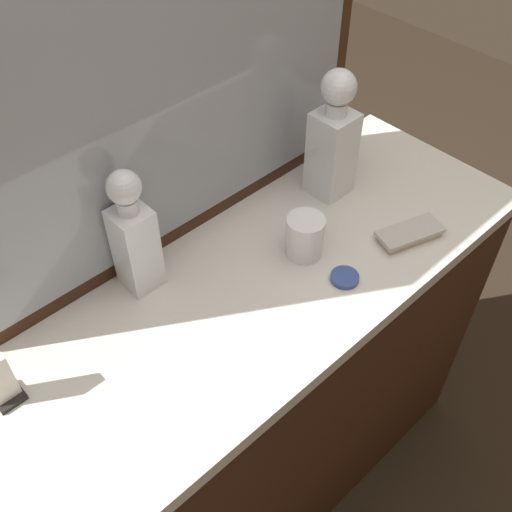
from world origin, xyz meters
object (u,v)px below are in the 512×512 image
(crystal_decanter_front, at_px, (135,242))
(silver_brush_far_right, at_px, (410,234))
(crystal_decanter_rear, at_px, (332,145))
(napkin_holder, at_px, (2,383))
(porcelain_dish, at_px, (345,278))
(crystal_tumbler_rear, at_px, (305,238))

(crystal_decanter_front, bearing_deg, silver_brush_far_right, -30.48)
(crystal_decanter_rear, distance_m, napkin_holder, 0.85)
(crystal_decanter_front, distance_m, silver_brush_far_right, 0.60)
(napkin_holder, bearing_deg, crystal_decanter_front, 11.04)
(porcelain_dish, height_order, napkin_holder, napkin_holder)
(crystal_decanter_rear, xyz_separation_m, napkin_holder, (-0.84, -0.00, -0.08))
(crystal_decanter_front, xyz_separation_m, napkin_holder, (-0.33, -0.07, -0.07))
(crystal_tumbler_rear, xyz_separation_m, porcelain_dish, (0.00, -0.11, -0.04))
(silver_brush_far_right, bearing_deg, crystal_decanter_rear, 91.19)
(crystal_decanter_front, height_order, crystal_tumbler_rear, crystal_decanter_front)
(crystal_decanter_front, bearing_deg, napkin_holder, -168.96)
(silver_brush_far_right, distance_m, porcelain_dish, 0.20)
(porcelain_dish, bearing_deg, crystal_decanter_front, 137.47)
(crystal_tumbler_rear, relative_size, napkin_holder, 0.87)
(silver_brush_far_right, bearing_deg, porcelain_dish, 175.52)
(silver_brush_far_right, relative_size, napkin_holder, 1.47)
(crystal_decanter_rear, distance_m, silver_brush_far_right, 0.27)
(crystal_tumbler_rear, bearing_deg, napkin_holder, 170.66)
(crystal_decanter_rear, distance_m, porcelain_dish, 0.32)
(crystal_decanter_rear, relative_size, crystal_tumbler_rear, 3.31)
(crystal_decanter_rear, height_order, porcelain_dish, crystal_decanter_rear)
(porcelain_dish, xyz_separation_m, napkin_holder, (-0.65, 0.22, 0.04))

